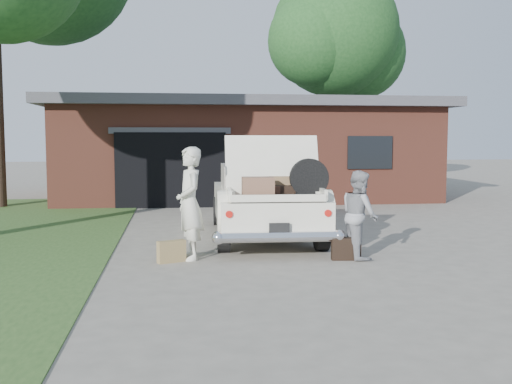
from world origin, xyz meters
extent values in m
plane|color=gray|center=(0.00, 0.00, 0.00)|extent=(90.00, 90.00, 0.00)
cube|color=brown|center=(1.00, 11.50, 1.50)|extent=(12.00, 7.00, 3.00)
cube|color=#4C4C51|center=(1.00, 11.50, 3.15)|extent=(12.80, 7.80, 0.30)
cube|color=black|center=(-1.50, 8.05, 1.10)|extent=(3.20, 0.30, 2.20)
cube|color=#4C4C51|center=(-1.50, 7.98, 2.25)|extent=(3.50, 0.12, 0.18)
cube|color=black|center=(4.50, 7.98, 1.60)|extent=(1.40, 0.08, 1.00)
cylinder|color=#38281E|center=(5.50, 15.83, 2.62)|extent=(0.44, 0.44, 5.24)
sphere|color=#2B5E26|center=(5.50, 15.83, 6.55)|extent=(5.48, 5.48, 5.48)
sphere|color=#2B5E26|center=(6.73, 16.38, 5.80)|extent=(4.11, 4.11, 4.11)
sphere|color=#2B5E26|center=(4.40, 15.15, 6.08)|extent=(3.84, 3.84, 3.84)
cube|color=silver|center=(0.42, 2.59, 0.63)|extent=(2.13, 5.10, 0.65)
cube|color=#B4AB9E|center=(0.43, 2.89, 1.21)|extent=(1.74, 2.08, 0.52)
cube|color=black|center=(0.48, 3.84, 1.19)|extent=(1.56, 0.15, 0.44)
cube|color=black|center=(0.39, 1.94, 1.19)|extent=(1.56, 0.15, 0.44)
cylinder|color=black|center=(-0.54, 0.92, 0.33)|extent=(0.25, 0.67, 0.66)
cylinder|color=black|center=(1.23, 0.84, 0.33)|extent=(0.25, 0.67, 0.66)
cylinder|color=black|center=(-0.39, 4.33, 0.33)|extent=(0.25, 0.67, 0.66)
cylinder|color=black|center=(1.38, 4.25, 0.33)|extent=(0.25, 0.67, 0.66)
cylinder|color=silver|center=(0.31, 0.03, 0.40)|extent=(2.07, 0.27, 0.18)
cylinder|color=#A5140F|center=(-0.51, 0.13, 0.78)|extent=(0.12, 0.11, 0.12)
cylinder|color=#A5140F|center=(1.13, 0.06, 0.78)|extent=(0.12, 0.11, 0.12)
cube|color=black|center=(0.31, 0.01, 0.55)|extent=(0.34, 0.04, 0.17)
cube|color=black|center=(0.34, 0.68, 0.97)|extent=(1.60, 1.17, 0.04)
cube|color=silver|center=(-0.47, 0.72, 1.07)|extent=(0.11, 1.11, 0.18)
cube|color=silver|center=(1.14, 0.65, 1.07)|extent=(0.11, 1.11, 0.18)
cube|color=silver|center=(0.31, 0.13, 1.03)|extent=(1.61, 0.13, 0.12)
cube|color=silver|center=(0.35, 1.02, 1.53)|extent=(1.71, 0.53, 1.09)
cube|color=#4B2D20|center=(0.11, 0.75, 1.10)|extent=(0.65, 0.44, 0.20)
cube|color=brown|center=(0.01, 0.46, 1.18)|extent=(0.55, 0.38, 0.37)
cube|color=black|center=(0.37, 0.78, 1.10)|extent=(0.68, 0.46, 0.20)
cube|color=#91704A|center=(0.53, 0.97, 1.26)|extent=(0.52, 0.35, 0.18)
cylinder|color=black|center=(0.94, 0.60, 1.34)|extent=(0.69, 0.19, 0.68)
imported|color=beige|center=(-1.15, 0.37, 0.94)|extent=(0.59, 0.77, 1.89)
imported|color=gray|center=(1.69, 0.07, 0.75)|extent=(0.63, 0.78, 1.49)
cube|color=#99804E|center=(-1.46, 0.15, 0.18)|extent=(0.49, 0.32, 0.36)
cube|color=black|center=(1.43, -0.05, 0.19)|extent=(0.50, 0.20, 0.37)
camera|label=1|loc=(-1.39, -9.60, 2.02)|focal=42.00mm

